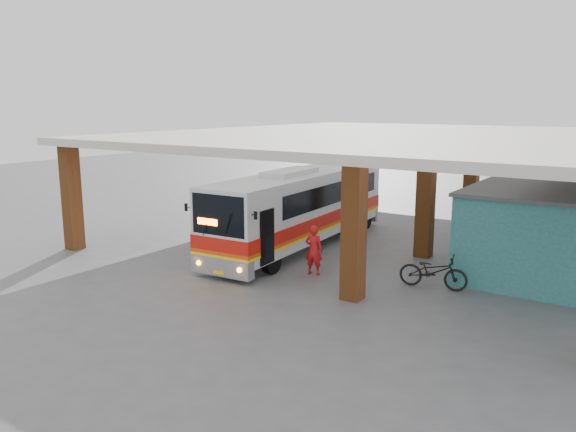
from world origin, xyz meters
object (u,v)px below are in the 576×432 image
(motorcycle, at_px, (433,271))
(red_chair, at_px, (480,237))
(coach_bus, at_px, (301,208))
(pedestrian, at_px, (314,250))

(motorcycle, relative_size, red_chair, 2.59)
(motorcycle, bearing_deg, red_chair, -6.26)
(red_chair, bearing_deg, motorcycle, -63.05)
(coach_bus, relative_size, pedestrian, 6.54)
(coach_bus, distance_m, pedestrian, 4.13)
(pedestrian, xyz_separation_m, red_chair, (3.69, 7.49, -0.50))
(coach_bus, distance_m, motorcycle, 7.06)
(coach_bus, xyz_separation_m, pedestrian, (2.57, -3.14, -0.78))
(pedestrian, bearing_deg, red_chair, -126.16)
(motorcycle, bearing_deg, pedestrian, 93.09)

